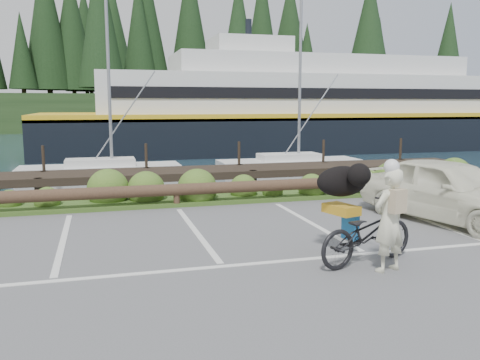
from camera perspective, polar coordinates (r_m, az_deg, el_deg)
name	(u,v)px	position (r m, az deg, el deg)	size (l,w,h in m)	color
ground	(217,259)	(8.73, -2.59, -8.90)	(72.00, 72.00, 0.00)	#535356
harbor_backdrop	(112,120)	(86.65, -14.13, 6.55)	(170.00, 160.00, 30.00)	#182E3A
vegetation_strip	(173,200)	(13.79, -7.54, -2.26)	(34.00, 1.60, 0.10)	#3D5B21
log_rail	(177,207)	(13.12, -7.11, -3.03)	(32.00, 0.30, 0.60)	#443021
bicycle	(367,233)	(8.64, 14.08, -5.80)	(0.68, 1.96, 1.03)	black
cyclist	(389,220)	(8.26, 16.42, -4.35)	(0.60, 0.39, 1.64)	beige
dog	(342,181)	(8.92, 11.39, -0.14)	(0.92, 0.45, 0.53)	black
parked_car	(448,190)	(12.24, 22.36, -1.03)	(1.69, 4.21, 1.43)	white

